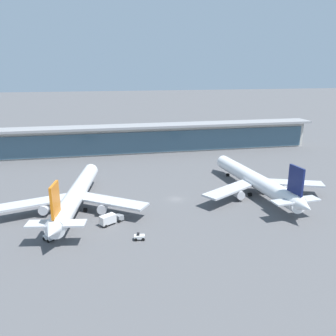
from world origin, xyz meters
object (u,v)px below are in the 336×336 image
Objects in this scene: service_truck_near_nose_white at (48,238)px; service_truck_by_tail_white at (139,237)px; airliner_centre_stand at (256,180)px; airliner_left_stand at (76,195)px; service_truck_mid_apron_grey at (110,219)px.

service_truck_near_nose_white is 24.09m from service_truck_by_tail_white.
airliner_centre_stand is 72.60m from service_truck_near_nose_white.
airliner_centre_stand is (62.71, 1.93, 0.00)m from airliner_left_stand.
service_truck_near_nose_white is at bearing -108.52° from airliner_left_stand.
airliner_centre_stand is at bearing 29.70° from service_truck_by_tail_white.
service_truck_near_nose_white is at bearing -158.03° from service_truck_mid_apron_grey.
service_truck_mid_apron_grey reaches higher than service_truck_near_nose_white.
airliner_centre_stand reaches higher than service_truck_by_tail_white.
airliner_left_stand is 8.23× the size of service_truck_mid_apron_grey.
airliner_left_stand reaches higher than service_truck_near_nose_white.
airliner_centre_stand is 52.66m from service_truck_by_tail_white.
airliner_left_stand is at bearing -178.23° from airliner_centre_stand.
service_truck_by_tail_white is at bearing -150.30° from airliner_centre_stand.
airliner_left_stand is at bearing 71.48° from service_truck_near_nose_white.
service_truck_near_nose_white is 1.08× the size of service_truck_by_tail_white.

